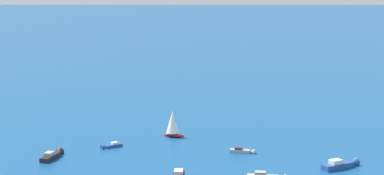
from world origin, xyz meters
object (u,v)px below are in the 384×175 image
(motorboat_far_port, at_px, (243,151))
(motorboat_offshore, at_px, (53,155))
(motorboat_near_centre, at_px, (110,146))
(motorboat_outer_ring_c, at_px, (342,164))
(sailboat_outer_ring_d, at_px, (173,123))

(motorboat_far_port, distance_m, motorboat_offshore, 48.91)
(motorboat_near_centre, relative_size, motorboat_offshore, 0.64)
(motorboat_far_port, xyz_separation_m, motorboat_outer_ring_c, (26.14, -3.26, 0.29))
(motorboat_far_port, relative_size, motorboat_outer_ring_c, 0.68)
(sailboat_outer_ring_d, bearing_deg, motorboat_near_centre, -120.16)
(motorboat_offshore, bearing_deg, motorboat_outer_ring_c, 16.72)
(motorboat_near_centre, bearing_deg, sailboat_outer_ring_d, 59.84)
(motorboat_near_centre, height_order, sailboat_outer_ring_d, sailboat_outer_ring_d)
(motorboat_near_centre, height_order, motorboat_outer_ring_c, motorboat_outer_ring_c)
(motorboat_offshore, relative_size, motorboat_outer_ring_c, 0.95)
(motorboat_outer_ring_c, bearing_deg, motorboat_far_port, 172.89)
(motorboat_offshore, xyz_separation_m, motorboat_outer_ring_c, (68.80, 20.66, 0.09))
(motorboat_far_port, distance_m, motorboat_outer_ring_c, 26.35)
(motorboat_near_centre, bearing_deg, motorboat_far_port, 15.08)
(motorboat_near_centre, bearing_deg, motorboat_outer_ring_c, 5.67)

